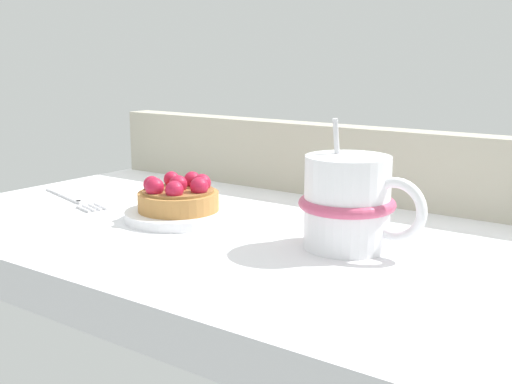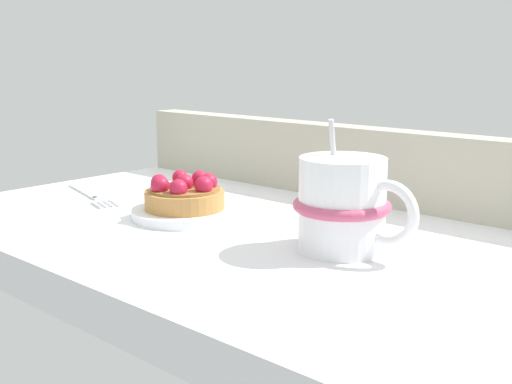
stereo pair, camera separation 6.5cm
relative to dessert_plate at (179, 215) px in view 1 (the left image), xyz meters
The scene contains 6 objects.
ground_plane 7.87cm from the dessert_plate, 10.67° to the left, with size 70.77×42.22×4.02cm, color white.
window_rail_back 22.27cm from the dessert_plate, 70.44° to the left, with size 69.35×3.70×9.00cm, color #B2AD99.
dessert_plate is the anchor object (origin of this frame).
raspberry_tart 2.11cm from the dessert_plate, ahead, with size 8.79×8.79×3.94cm.
coffee_mug 20.45cm from the dessert_plate, ahead, with size 12.21×9.00×11.97cm.
dessert_fork 17.02cm from the dessert_plate, behind, with size 15.26×5.76×0.60cm.
Camera 1 is at (39.83, -51.93, 17.74)cm, focal length 45.43 mm.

